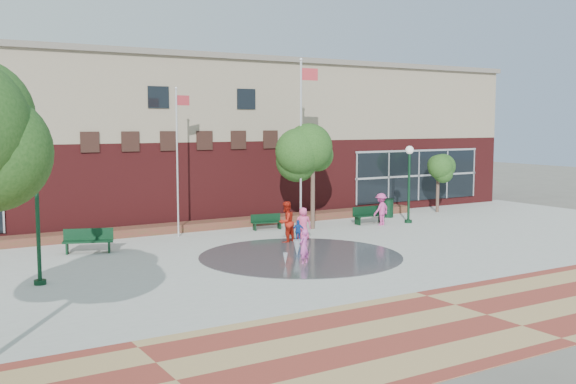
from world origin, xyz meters
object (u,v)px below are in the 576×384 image
flagpole_right (302,135)px  flagpole_left (178,154)px  bench_left (88,246)px  child_splash (304,247)px  trash_can (388,208)px

flagpole_right → flagpole_left: bearing=169.5°
bench_left → child_splash: child_splash is taller
bench_left → trash_can: trash_can is taller
trash_can → child_splash: (-11.23, -8.44, 0.12)m
flagpole_right → trash_can: size_ratio=7.82×
trash_can → child_splash: 14.05m
flagpole_left → flagpole_right: size_ratio=0.82×
flagpole_right → child_splash: size_ratio=6.37×
flagpole_left → flagpole_right: (6.17, -1.38, 0.88)m
bench_left → child_splash: (6.63, -6.59, 0.35)m
bench_left → trash_can: 17.95m
flagpole_left → bench_left: flagpole_left is taller
flagpole_left → trash_can: (12.97, -0.09, -3.45)m
child_splash → flagpole_right: bearing=-147.4°
flagpole_left → trash_can: flagpole_left is taller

